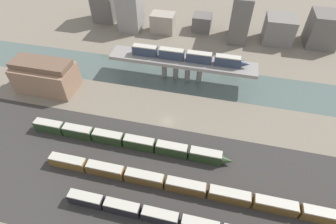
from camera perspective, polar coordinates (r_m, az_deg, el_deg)
ground_plane at (r=93.68m, az=-0.13°, el=-2.01°), size 400.00×400.00×0.00m
railbed_yard at (r=79.69m, az=-4.22°, el=-14.32°), size 280.00×42.00×0.01m
river_water at (r=112.56m, az=2.92°, el=7.35°), size 320.00×19.78×0.01m
bridge at (r=107.96m, az=3.07°, el=10.68°), size 59.40×9.26×9.35m
train_on_bridge at (r=105.77m, az=4.40°, el=12.06°), size 46.74×3.06×4.11m
train_yard_near at (r=71.93m, az=3.56°, el=-22.80°), size 64.66×2.83×3.70m
train_yard_mid at (r=76.29m, az=9.60°, el=-16.83°), size 99.64×2.99×3.72m
train_yard_far at (r=86.18m, az=-8.90°, el=-6.25°), size 67.02×3.10×4.03m
warehouse_building at (r=114.41m, az=-25.12°, el=7.15°), size 23.01×12.48×12.66m
city_block_left at (r=147.48m, az=-8.20°, el=21.34°), size 11.38×12.78×21.44m
city_block_center at (r=145.34m, az=-1.12°, el=18.86°), size 12.10×8.58×9.76m
city_block_right at (r=148.31m, az=7.42°, el=18.74°), size 9.56×9.62×8.24m
city_block_far_right at (r=140.47m, az=15.48°, el=19.23°), size 9.01×15.65×22.36m
city_block_tall at (r=146.35m, az=22.97°, el=16.23°), size 13.97×13.33×12.54m
city_block_low at (r=151.85m, az=30.73°, el=15.20°), size 13.75×14.36×15.82m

